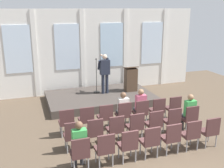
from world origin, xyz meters
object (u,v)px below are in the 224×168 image
(chair_r2_c4, at_px, (171,136))
(chair_r2_c6, at_px, (210,130))
(chair_r0_c4, at_px, (141,111))
(chair_r1_c3, at_px, (135,125))
(chair_r0_c0, at_px, (67,121))
(chair_r2_c5, at_px, (191,133))
(chair_r0_c3, at_px, (124,113))
(chair_r1_c4, at_px, (154,122))
(chair_r2_c2, at_px, (128,144))
(lectern, at_px, (131,79))
(audience_r0_c3, at_px, (123,108))
(audience_r0_c4, at_px, (140,105))
(chair_r1_c6, at_px, (190,117))
(speaker, at_px, (105,71))
(audience_r2_c0, at_px, (79,143))
(audience_r1_c6, at_px, (189,111))
(chair_r2_c0, at_px, (80,152))
(chair_r0_c6, at_px, (174,107))
(chair_r2_c3, at_px, (150,140))
(chair_r1_c5, at_px, (173,120))
(chair_r0_c2, at_px, (105,115))
(mic_stand, at_px, (97,85))
(chair_r1_c2, at_px, (116,128))
(chair_r1_c1, at_px, (95,131))
(chair_r0_c1, at_px, (86,118))
(chair_r1_c0, at_px, (72,134))
(chair_r2_c1, at_px, (105,148))

(chair_r2_c4, relative_size, chair_r2_c6, 1.00)
(chair_r0_c4, bearing_deg, chair_r1_c3, -122.61)
(chair_r0_c0, height_order, chair_r2_c5, same)
(chair_r0_c3, bearing_deg, chair_r1_c4, -57.39)
(chair_r1_c3, distance_m, chair_r2_c2, 1.21)
(lectern, xyz_separation_m, audience_r0_c3, (-1.48, -2.86, -0.16))
(audience_r0_c4, xyz_separation_m, chair_r1_c6, (1.30, -1.10, -0.20))
(speaker, relative_size, audience_r2_c0, 1.31)
(audience_r0_c4, distance_m, audience_r2_c0, 3.30)
(chair_r2_c4, bearing_deg, chair_r2_c5, 0.00)
(chair_r0_c0, bearing_deg, chair_r2_c4, -38.00)
(speaker, xyz_separation_m, chair_r2_c5, (1.04, -5.01, -0.80))
(audience_r1_c6, height_order, chair_r2_c0, audience_r1_c6)
(chair_r1_c6, height_order, chair_r2_c2, same)
(audience_r0_c3, bearing_deg, chair_r0_c6, -2.47)
(chair_r1_c3, relative_size, audience_r1_c6, 0.72)
(chair_r2_c3, bearing_deg, lectern, 73.42)
(chair_r1_c4, xyz_separation_m, chair_r1_c5, (0.65, 0.00, 0.00))
(chair_r2_c2, bearing_deg, chair_r0_c2, 90.00)
(mic_stand, relative_size, lectern, 1.34)
(lectern, xyz_separation_m, chair_r1_c6, (0.47, -3.96, -0.34))
(audience_r0_c4, bearing_deg, audience_r2_c0, -141.98)
(chair_r1_c5, xyz_separation_m, chair_r2_c3, (-1.30, -1.02, 0.00))
(audience_r2_c0, bearing_deg, chair_r1_c4, 19.79)
(chair_r0_c2, xyz_separation_m, audience_r0_c4, (1.30, 0.08, 0.20))
(chair_r1_c5, bearing_deg, chair_r1_c2, 180.00)
(chair_r1_c4, relative_size, audience_r1_c6, 0.72)
(mic_stand, distance_m, lectern, 1.58)
(chair_r1_c2, distance_m, chair_r2_c2, 1.02)
(chair_r1_c5, bearing_deg, chair_r2_c6, -57.39)
(speaker, xyz_separation_m, chair_r1_c1, (-1.56, -4.00, -0.80))
(chair_r0_c1, relative_size, chair_r2_c6, 1.00)
(mic_stand, relative_size, chair_r1_c4, 1.65)
(chair_r0_c1, relative_size, chair_r1_c1, 1.00)
(chair_r0_c3, relative_size, chair_r1_c3, 1.00)
(audience_r2_c0, bearing_deg, chair_r0_c2, 56.33)
(chair_r0_c0, bearing_deg, chair_r1_c6, -14.60)
(lectern, relative_size, chair_r1_c0, 1.23)
(audience_r0_c4, height_order, chair_r1_c2, audience_r0_c4)
(chair_r0_c6, bearing_deg, chair_r2_c3, -133.82)
(lectern, height_order, chair_r0_c0, lectern)
(chair_r0_c2, height_order, audience_r2_c0, audience_r2_c0)
(chair_r0_c4, bearing_deg, lectern, 74.24)
(chair_r1_c4, xyz_separation_m, chair_r2_c0, (-2.60, -1.02, 0.00))
(chair_r0_c3, distance_m, chair_r1_c0, 2.20)
(audience_r0_c4, relative_size, chair_r1_c2, 1.40)
(chair_r2_c1, bearing_deg, audience_r2_c0, 172.94)
(lectern, relative_size, chair_r2_c0, 1.23)
(chair_r1_c1, distance_m, chair_r2_c3, 1.65)
(speaker, bearing_deg, chair_r1_c3, -93.68)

